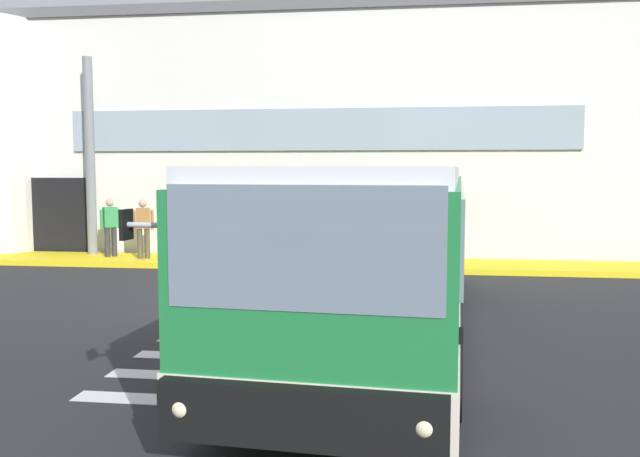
# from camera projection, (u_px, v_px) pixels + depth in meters

# --- Properties ---
(ground_plane) EXTENTS (80.00, 90.00, 0.02)m
(ground_plane) POSITION_uv_depth(u_px,v_px,m) (229.00, 299.00, 13.81)
(ground_plane) COLOR #232326
(ground_plane) RESTS_ON ground
(bay_paint_stripes) EXTENTS (4.40, 3.96, 0.01)m
(bay_paint_stripes) POSITION_uv_depth(u_px,v_px,m) (287.00, 360.00, 9.40)
(bay_paint_stripes) COLOR silver
(bay_paint_stripes) RESTS_ON ground
(terminal_building) EXTENTS (22.58, 13.80, 7.48)m
(terminal_building) POSITION_uv_depth(u_px,v_px,m) (292.00, 140.00, 25.03)
(terminal_building) COLOR silver
(terminal_building) RESTS_ON ground
(boarding_curb) EXTENTS (24.78, 2.00, 0.15)m
(boarding_curb) POSITION_uv_depth(u_px,v_px,m) (275.00, 263.00, 18.54)
(boarding_curb) COLOR yellow
(boarding_curb) RESTS_ON ground
(entry_support_column) EXTENTS (0.28, 0.28, 5.76)m
(entry_support_column) POSITION_uv_depth(u_px,v_px,m) (90.00, 157.00, 19.61)
(entry_support_column) COLOR slate
(entry_support_column) RESTS_ON boarding_curb
(bus_main_foreground) EXTENTS (3.84, 11.71, 2.70)m
(bus_main_foreground) POSITION_uv_depth(u_px,v_px,m) (381.00, 250.00, 11.05)
(bus_main_foreground) COLOR #1E7238
(bus_main_foreground) RESTS_ON ground
(passenger_near_column) EXTENTS (0.46, 0.43, 1.68)m
(passenger_near_column) POSITION_uv_depth(u_px,v_px,m) (110.00, 224.00, 19.19)
(passenger_near_column) COLOR #2D2D33
(passenger_near_column) RESTS_ON boarding_curb
(passenger_by_doorway) EXTENTS (0.55, 0.47, 1.68)m
(passenger_by_doorway) POSITION_uv_depth(u_px,v_px,m) (143.00, 224.00, 18.80)
(passenger_by_doorway) COLOR #4C4233
(passenger_by_doorway) RESTS_ON boarding_curb
(safety_bollard_yellow) EXTENTS (0.18, 0.18, 0.90)m
(safety_bollard_yellow) POSITION_uv_depth(u_px,v_px,m) (276.00, 255.00, 17.29)
(safety_bollard_yellow) COLOR yellow
(safety_bollard_yellow) RESTS_ON ground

